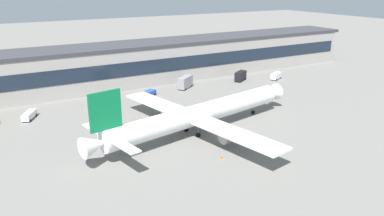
{
  "coord_description": "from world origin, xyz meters",
  "views": [
    {
      "loc": [
        -49.05,
        -69.68,
        35.53
      ],
      "look_at": [
        -4.03,
        8.96,
        5.0
      ],
      "focal_mm": 35.57,
      "sensor_mm": 36.0,
      "label": 1
    }
  ],
  "objects": [
    {
      "name": "catering_truck",
      "position": [
        11.86,
        41.58,
        2.29
      ],
      "size": [
        7.36,
        6.33,
        4.15
      ],
      "color": "gray",
      "rests_on": "ground_plane"
    },
    {
      "name": "baggage_tug",
      "position": [
        -15.93,
        39.53,
        1.09
      ],
      "size": [
        3.9,
        2.63,
        1.85
      ],
      "color": "black",
      "rests_on": "ground_plane"
    },
    {
      "name": "pushback_tractor",
      "position": [
        -2.8,
        39.17,
        1.05
      ],
      "size": [
        5.45,
        4.75,
        1.75
      ],
      "color": "#2651A5",
      "rests_on": "ground_plane"
    },
    {
      "name": "stair_truck",
      "position": [
        34.59,
        40.33,
        1.98
      ],
      "size": [
        6.37,
        5.18,
        3.55
      ],
      "color": "black",
      "rests_on": "ground_plane"
    },
    {
      "name": "belt_loader",
      "position": [
        -39.32,
        35.55,
        1.15
      ],
      "size": [
        4.77,
        6.59,
        1.95
      ],
      "color": "white",
      "rests_on": "ground_plane"
    },
    {
      "name": "airliner",
      "position": [
        -4.95,
        4.78,
        4.66
      ],
      "size": [
        60.42,
        52.36,
        15.14
      ],
      "color": "white",
      "rests_on": "ground_plane"
    },
    {
      "name": "ground_plane",
      "position": [
        0.0,
        0.0,
        0.0
      ],
      "size": [
        600.0,
        600.0,
        0.0
      ],
      "primitive_type": "plane",
      "color": "slate"
    },
    {
      "name": "terminal_building",
      "position": [
        0.0,
        57.55,
        7.21
      ],
      "size": [
        190.59,
        17.99,
        14.38
      ],
      "color": "#9E9993",
      "rests_on": "ground_plane"
    },
    {
      "name": "traffic_cone_0",
      "position": [
        -7.73,
        -10.09,
        0.37
      ],
      "size": [
        0.6,
        0.6,
        0.75
      ],
      "primitive_type": "cone",
      "color": "#F2590C",
      "rests_on": "ground_plane"
    },
    {
      "name": "crew_van",
      "position": [
        47.52,
        35.46,
        1.46
      ],
      "size": [
        5.64,
        4.18,
        2.55
      ],
      "color": "white",
      "rests_on": "ground_plane"
    }
  ]
}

